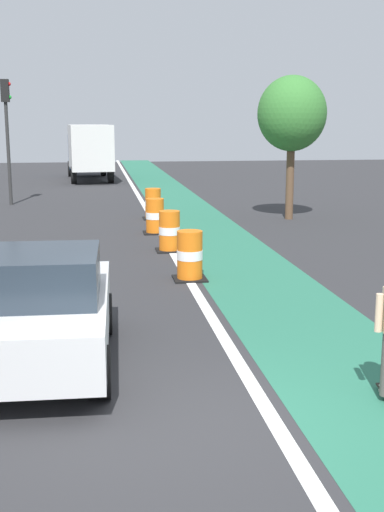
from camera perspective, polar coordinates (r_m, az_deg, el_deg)
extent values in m
plane|color=#2D2D30|center=(7.89, 0.32, -14.17)|extent=(100.00, 100.00, 0.00)
cube|color=#286B51|center=(19.64, 1.94, 1.58)|extent=(2.50, 80.00, 0.01)
cube|color=silver|center=(19.43, -2.41, 1.47)|extent=(0.20, 80.00, 0.01)
cylinder|color=silver|center=(8.96, 16.13, -11.03)|extent=(0.06, 0.11, 0.11)
cylinder|color=beige|center=(8.32, 15.96, -4.78)|extent=(0.09, 0.09, 0.48)
cube|color=silver|center=(9.59, -12.84, -5.23)|extent=(1.98, 4.16, 0.72)
cube|color=#232D38|center=(9.18, -13.20, -1.62)|extent=(1.68, 1.78, 0.64)
cylinder|color=black|center=(11.02, -16.30, -5.16)|extent=(0.30, 0.69, 0.68)
cylinder|color=black|center=(10.86, -7.72, -5.04)|extent=(0.30, 0.69, 0.68)
cylinder|color=black|center=(8.45, -8.05, -9.98)|extent=(0.30, 0.69, 0.68)
cylinder|color=orange|center=(14.44, -0.20, -1.10)|extent=(0.56, 0.56, 0.42)
cylinder|color=white|center=(14.38, -0.20, 0.13)|extent=(0.57, 0.57, 0.21)
cylinder|color=orange|center=(14.32, -0.20, 1.36)|extent=(0.56, 0.56, 0.42)
cube|color=black|center=(14.50, -0.20, -1.98)|extent=(0.73, 0.73, 0.04)
cylinder|color=orange|center=(17.63, -1.97, 1.24)|extent=(0.56, 0.56, 0.42)
cylinder|color=white|center=(17.58, -1.97, 2.25)|extent=(0.57, 0.57, 0.21)
cylinder|color=orange|center=(17.53, -1.98, 3.26)|extent=(0.56, 0.56, 0.42)
cube|color=black|center=(17.68, -1.96, 0.50)|extent=(0.73, 0.73, 0.04)
cylinder|color=orange|center=(20.46, -3.23, 2.68)|extent=(0.56, 0.56, 0.42)
cylinder|color=white|center=(20.41, -3.24, 3.55)|extent=(0.57, 0.57, 0.21)
cylinder|color=orange|center=(20.37, -3.25, 4.43)|extent=(0.56, 0.56, 0.42)
cube|color=black|center=(20.49, -3.22, 2.04)|extent=(0.73, 0.73, 0.04)
cylinder|color=orange|center=(23.53, -3.40, 3.85)|extent=(0.56, 0.56, 0.42)
cylinder|color=white|center=(23.49, -3.41, 4.61)|extent=(0.57, 0.57, 0.21)
cylinder|color=orange|center=(23.45, -3.42, 5.38)|extent=(0.56, 0.56, 0.42)
cube|color=black|center=(23.56, -3.39, 3.30)|extent=(0.73, 0.73, 0.04)
cube|color=silver|center=(38.78, -8.88, 9.37)|extent=(2.68, 5.75, 2.50)
cube|color=#19478C|center=(42.63, -9.20, 8.95)|extent=(2.33, 2.05, 2.10)
cylinder|color=black|center=(42.45, -10.53, 7.47)|extent=(0.37, 0.98, 0.96)
cylinder|color=black|center=(42.57, -7.74, 7.57)|extent=(0.37, 0.98, 0.96)
cylinder|color=black|center=(37.42, -10.26, 6.94)|extent=(0.37, 0.98, 0.96)
cylinder|color=black|center=(37.55, -7.09, 7.06)|extent=(0.37, 0.98, 0.96)
cylinder|color=#2D2D2D|center=(28.39, -15.68, 8.53)|extent=(0.14, 0.14, 4.20)
cube|color=black|center=(28.38, -15.97, 13.67)|extent=(0.32, 0.32, 0.90)
sphere|color=red|center=(28.37, -15.65, 14.22)|extent=(0.16, 0.16, 0.16)
sphere|color=green|center=(28.35, -15.59, 13.17)|extent=(0.16, 0.16, 0.16)
cylinder|color=brown|center=(23.59, 8.51, 6.33)|extent=(0.28, 0.28, 2.60)
ellipsoid|color=#387A33|center=(23.50, 8.69, 12.17)|extent=(2.40, 2.40, 2.60)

